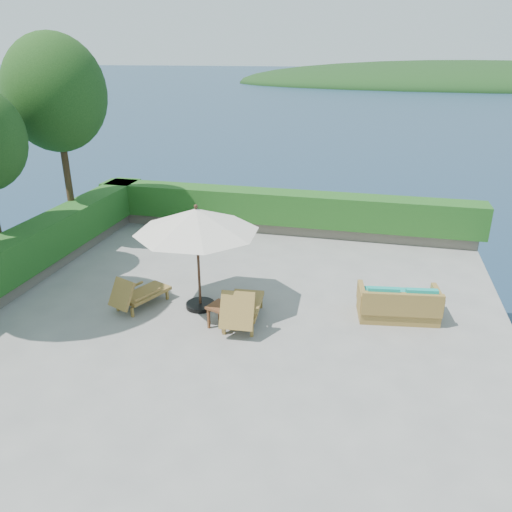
% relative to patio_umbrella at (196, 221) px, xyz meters
% --- Properties ---
extents(ground, '(12.00, 12.00, 0.00)m').
position_rel_patio_umbrella_xyz_m(ground, '(0.85, -0.07, -2.09)').
color(ground, gray).
rests_on(ground, ground).
extents(foundation, '(12.00, 12.00, 3.00)m').
position_rel_patio_umbrella_xyz_m(foundation, '(0.85, -0.07, -3.64)').
color(foundation, '#574F45').
rests_on(foundation, ocean).
extents(ocean, '(600.00, 600.00, 0.00)m').
position_rel_patio_umbrella_xyz_m(ocean, '(0.85, -0.07, -5.09)').
color(ocean, '#142B41').
rests_on(ocean, ground).
extents(offshore_island, '(126.00, 57.60, 12.60)m').
position_rel_patio_umbrella_xyz_m(offshore_island, '(25.85, 139.93, -5.09)').
color(offshore_island, black).
rests_on(offshore_island, ocean).
extents(planter_wall_far, '(12.00, 0.60, 0.36)m').
position_rel_patio_umbrella_xyz_m(planter_wall_far, '(0.85, 5.53, -1.91)').
color(planter_wall_far, '#72695B').
rests_on(planter_wall_far, ground).
extents(planter_wall_left, '(0.60, 12.00, 0.36)m').
position_rel_patio_umbrella_xyz_m(planter_wall_left, '(-4.75, -0.07, -1.91)').
color(planter_wall_left, '#72695B').
rests_on(planter_wall_left, ground).
extents(hedge_far, '(12.40, 0.90, 1.00)m').
position_rel_patio_umbrella_xyz_m(hedge_far, '(0.85, 5.53, -1.24)').
color(hedge_far, '#133E11').
rests_on(hedge_far, planter_wall_far).
extents(hedge_left, '(0.90, 12.40, 1.00)m').
position_rel_patio_umbrella_xyz_m(hedge_left, '(-4.75, -0.07, -1.24)').
color(hedge_left, '#133E11').
rests_on(hedge_left, planter_wall_left).
extents(tree_far, '(2.80, 2.80, 6.03)m').
position_rel_patio_umbrella_xyz_m(tree_far, '(-5.15, 3.13, 2.31)').
color(tree_far, '#412F19').
rests_on(tree_far, ground).
extents(patio_umbrella, '(3.54, 3.54, 2.48)m').
position_rel_patio_umbrella_xyz_m(patio_umbrella, '(0.00, 0.00, 0.00)').
color(patio_umbrella, black).
rests_on(patio_umbrella, ground).
extents(lounge_left, '(1.10, 1.55, 0.83)m').
position_rel_patio_umbrella_xyz_m(lounge_left, '(-1.39, -0.33, -1.75)').
color(lounge_left, olive).
rests_on(lounge_left, ground).
extents(lounge_right, '(0.85, 1.76, 0.99)m').
position_rel_patio_umbrella_xyz_m(lounge_right, '(1.14, -0.51, -1.68)').
color(lounge_right, olive).
rests_on(lounge_right, ground).
extents(side_table, '(0.62, 0.62, 0.52)m').
position_rel_patio_umbrella_xyz_m(side_table, '(0.73, -0.74, -1.67)').
color(side_table, brown).
rests_on(side_table, ground).
extents(wicker_loveseat, '(1.84, 1.12, 0.85)m').
position_rel_patio_umbrella_xyz_m(wicker_loveseat, '(4.42, 0.53, -1.76)').
color(wicker_loveseat, olive).
rests_on(wicker_loveseat, ground).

